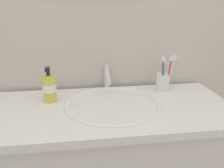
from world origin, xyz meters
The scene contains 9 objects.
tiled_wall_back centered at (0.00, 0.31, 1.20)m, with size 2.34×0.04×2.40m, color beige.
sink_basin centered at (0.03, 0.02, 0.83)m, with size 0.45×0.45×0.12m.
faucet centered at (0.03, 0.23, 0.94)m, with size 0.02×0.16×0.14m.
toothbrush_cup centered at (0.32, 0.18, 0.91)m, with size 0.07×0.07×0.09m, color white.
toothbrush_white centered at (0.36, 0.17, 0.98)m, with size 0.05×0.02×0.18m.
toothbrush_red centered at (0.34, 0.16, 0.98)m, with size 0.03×0.02×0.18m.
toothbrush_green centered at (0.31, 0.15, 0.97)m, with size 0.02×0.02×0.17m.
toothbrush_purple centered at (0.30, 0.15, 0.98)m, with size 0.02×0.04×0.19m.
soap_dispenser centered at (-0.26, 0.10, 0.94)m, with size 0.06×0.06×0.17m.
Camera 1 is at (-0.12, -0.99, 1.31)m, focal length 38.83 mm.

